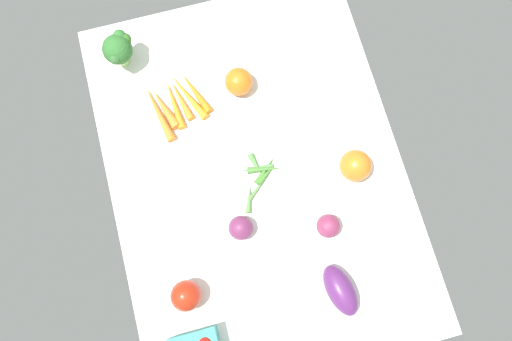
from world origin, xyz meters
TOP-DOWN VIEW (x-y plane):
  - tablecloth at (0.00, 0.00)cm, footprint 104.00×76.00cm
  - heirloom_tomato_orange at (24.25, -1.71)cm, footprint 7.53×7.53cm
  - red_onion_center at (-18.63, -13.67)cm, footprint 6.01×6.01cm
  - bell_pepper_red at (-25.94, 24.25)cm, footprint 10.49×10.49cm
  - okra_pile at (-1.09, -0.82)cm, footprint 15.23×12.58cm
  - carrot_bunch at (23.93, 16.23)cm, footprint 19.12×17.52cm
  - eggplant at (-34.29, -11.95)cm, footprint 14.04×9.02cm
  - bell_pepper_orange at (-5.79, -24.67)cm, footprint 11.49×11.49cm
  - red_onion_near_basket at (-13.45, 7.53)cm, footprint 6.16×6.16cm
  - broccoli_head at (39.80, 26.76)cm, footprint 8.99×8.19cm

SIDE VIEW (x-z plane):
  - tablecloth at x=0.00cm, z-range 0.00..2.00cm
  - okra_pile at x=-1.09cm, z-range 1.87..3.77cm
  - carrot_bunch at x=23.93cm, z-range 1.82..4.58cm
  - red_onion_center at x=-18.63cm, z-range 2.00..8.01cm
  - red_onion_near_basket at x=-13.45cm, z-range 2.00..8.16cm
  - eggplant at x=-34.29cm, z-range 2.00..8.59cm
  - heirloom_tomato_orange at x=24.25cm, z-range 2.00..9.53cm
  - bell_pepper_orange at x=-5.79cm, z-range 2.00..10.22cm
  - bell_pepper_red at x=-25.94cm, z-range 2.00..10.68cm
  - broccoli_head at x=39.80cm, z-range 3.66..15.15cm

